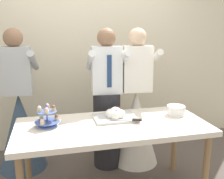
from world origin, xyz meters
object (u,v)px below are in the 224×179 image
object	(u,v)px
dessert_table	(113,132)
cupcake_stand	(47,117)
person_bride	(136,118)
main_cake_tray	(115,115)
person_groom	(107,107)
plate_stack	(176,110)
person_guest	(20,122)

from	to	relation	value
dessert_table	cupcake_stand	world-z (taller)	cupcake_stand
cupcake_stand	person_bride	xyz separation A→B (m)	(1.05, 0.54, -0.28)
cupcake_stand	main_cake_tray	size ratio (longest dim) A/B	0.54
person_groom	person_bride	world-z (taller)	same
main_cake_tray	plate_stack	bearing A→B (deg)	-1.97
person_bride	plate_stack	bearing A→B (deg)	-63.83
dessert_table	cupcake_stand	distance (m)	0.63
cupcake_stand	plate_stack	world-z (taller)	cupcake_stand
cupcake_stand	person_bride	size ratio (longest dim) A/B	0.14
cupcake_stand	person_bride	distance (m)	1.21
dessert_table	cupcake_stand	bearing A→B (deg)	170.83
main_cake_tray	person_bride	xyz separation A→B (m)	(0.39, 0.50, -0.24)
cupcake_stand	person_guest	size ratio (longest dim) A/B	0.14
main_cake_tray	plate_stack	size ratio (longest dim) A/B	2.21
person_bride	person_groom	bearing A→B (deg)	179.96
dessert_table	person_bride	xyz separation A→B (m)	(0.45, 0.63, -0.12)
main_cake_tray	person_guest	distance (m)	1.22
dessert_table	person_groom	xyz separation A→B (m)	(0.08, 0.63, 0.05)
cupcake_stand	person_bride	world-z (taller)	person_bride
plate_stack	person_groom	xyz separation A→B (m)	(-0.62, 0.52, -0.08)
person_groom	person_bride	distance (m)	0.40
plate_stack	person_guest	bearing A→B (deg)	156.54
main_cake_tray	person_guest	world-z (taller)	person_guest
dessert_table	person_guest	size ratio (longest dim) A/B	1.08
person_groom	plate_stack	bearing A→B (deg)	-40.08
cupcake_stand	main_cake_tray	bearing A→B (deg)	3.09
plate_stack	person_bride	world-z (taller)	person_bride
person_groom	person_bride	xyz separation A→B (m)	(0.37, -0.00, -0.16)
plate_stack	person_groom	distance (m)	0.82
cupcake_stand	person_guest	bearing A→B (deg)	114.11
plate_stack	person_guest	size ratio (longest dim) A/B	0.12
main_cake_tray	person_bride	size ratio (longest dim) A/B	0.26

